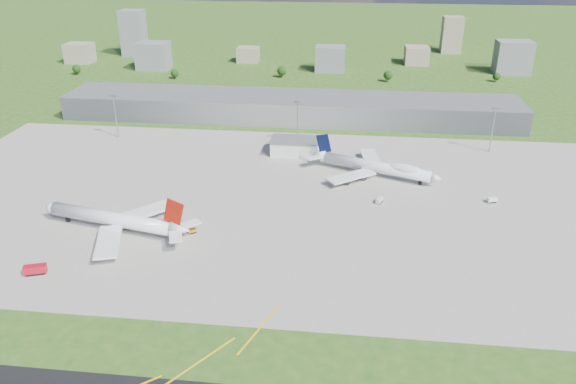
# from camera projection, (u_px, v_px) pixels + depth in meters

# --- Properties ---
(ground) EXTENTS (1400.00, 1400.00, 0.00)m
(ground) POSITION_uv_depth(u_px,v_px,m) (287.00, 125.00, 363.91)
(ground) COLOR #285119
(ground) RESTS_ON ground
(apron) EXTENTS (360.00, 190.00, 0.08)m
(apron) POSITION_uv_depth(u_px,v_px,m) (282.00, 199.00, 263.76)
(apron) COLOR gray
(apron) RESTS_ON ground
(terminal) EXTENTS (300.00, 42.00, 15.00)m
(terminal) POSITION_uv_depth(u_px,v_px,m) (290.00, 108.00, 374.27)
(terminal) COLOR slate
(terminal) RESTS_ON ground
(ops_building) EXTENTS (26.00, 16.00, 8.00)m
(ops_building) POSITION_uv_depth(u_px,v_px,m) (295.00, 147.00, 316.15)
(ops_building) COLOR silver
(ops_building) RESTS_ON ground
(mast_west) EXTENTS (3.50, 2.00, 25.90)m
(mast_west) POSITION_uv_depth(u_px,v_px,m) (115.00, 109.00, 335.27)
(mast_west) COLOR gray
(mast_west) RESTS_ON ground
(mast_center) EXTENTS (3.50, 2.00, 25.90)m
(mast_center) POSITION_uv_depth(u_px,v_px,m) (298.00, 115.00, 323.88)
(mast_center) COLOR gray
(mast_center) RESTS_ON ground
(mast_east) EXTENTS (3.50, 2.00, 25.90)m
(mast_east) POSITION_uv_depth(u_px,v_px,m) (494.00, 122.00, 312.50)
(mast_east) COLOR gray
(mast_east) RESTS_ON ground
(airliner_red_twin) EXTENTS (69.99, 53.71, 19.38)m
(airliner_red_twin) POSITION_uv_depth(u_px,v_px,m) (117.00, 220.00, 233.19)
(airliner_red_twin) COLOR white
(airliner_red_twin) RESTS_ON ground
(airliner_blue_quad) EXTENTS (66.40, 50.58, 18.13)m
(airliner_blue_quad) POSITION_uv_depth(u_px,v_px,m) (377.00, 167.00, 286.38)
(airliner_blue_quad) COLOR white
(airliner_blue_quad) RESTS_ON ground
(fire_truck) EXTENTS (8.41, 5.43, 3.50)m
(fire_truck) POSITION_uv_depth(u_px,v_px,m) (35.00, 270.00, 205.14)
(fire_truck) COLOR #B50C1E
(fire_truck) RESTS_ON ground
(tug_yellow) EXTENTS (4.00, 3.65, 1.75)m
(tug_yellow) POSITION_uv_depth(u_px,v_px,m) (192.00, 231.00, 233.34)
(tug_yellow) COLOR orange
(tug_yellow) RESTS_ON ground
(van_white_near) EXTENTS (3.67, 4.96, 2.35)m
(van_white_near) POSITION_uv_depth(u_px,v_px,m) (379.00, 201.00, 259.28)
(van_white_near) COLOR white
(van_white_near) RESTS_ON ground
(van_white_far) EXTENTS (4.96, 3.51, 2.36)m
(van_white_far) POSITION_uv_depth(u_px,v_px,m) (492.00, 200.00, 259.66)
(van_white_far) COLOR white
(van_white_far) RESTS_ON ground
(bldg_far_w) EXTENTS (24.00, 20.00, 18.00)m
(bldg_far_w) POSITION_uv_depth(u_px,v_px,m) (80.00, 53.00, 536.04)
(bldg_far_w) COLOR gray
(bldg_far_w) RESTS_ON ground
(bldg_w) EXTENTS (28.00, 22.00, 24.00)m
(bldg_w) POSITION_uv_depth(u_px,v_px,m) (153.00, 56.00, 508.48)
(bldg_w) COLOR slate
(bldg_w) RESTS_ON ground
(bldg_cw) EXTENTS (20.00, 18.00, 14.00)m
(bldg_cw) POSITION_uv_depth(u_px,v_px,m) (248.00, 55.00, 538.35)
(bldg_cw) COLOR gray
(bldg_cw) RESTS_ON ground
(bldg_c) EXTENTS (26.00, 20.00, 22.00)m
(bldg_c) POSITION_uv_depth(u_px,v_px,m) (330.00, 59.00, 501.36)
(bldg_c) COLOR slate
(bldg_c) RESTS_ON ground
(bldg_ce) EXTENTS (22.00, 24.00, 16.00)m
(bldg_ce) POSITION_uv_depth(u_px,v_px,m) (417.00, 55.00, 530.38)
(bldg_ce) COLOR gray
(bldg_ce) RESTS_ON ground
(bldg_e) EXTENTS (30.00, 22.00, 28.00)m
(bldg_e) POSITION_uv_depth(u_px,v_px,m) (513.00, 57.00, 492.55)
(bldg_e) COLOR slate
(bldg_e) RESTS_ON ground
(bldg_tall_w) EXTENTS (22.00, 20.00, 44.00)m
(bldg_tall_w) POSITION_uv_depth(u_px,v_px,m) (133.00, 33.00, 562.46)
(bldg_tall_w) COLOR slate
(bldg_tall_w) RESTS_ON ground
(bldg_tall_e) EXTENTS (20.00, 18.00, 36.00)m
(bldg_tall_e) POSITION_uv_depth(u_px,v_px,m) (452.00, 35.00, 576.09)
(bldg_tall_e) COLOR gray
(bldg_tall_e) RESTS_ON ground
(tree_far_w) EXTENTS (7.20, 7.20, 8.80)m
(tree_far_w) POSITION_uv_depth(u_px,v_px,m) (76.00, 69.00, 490.53)
(tree_far_w) COLOR #382314
(tree_far_w) RESTS_ON ground
(tree_w) EXTENTS (6.75, 6.75, 8.25)m
(tree_w) POSITION_uv_depth(u_px,v_px,m) (175.00, 73.00, 476.86)
(tree_w) COLOR #382314
(tree_w) RESTS_ON ground
(tree_c) EXTENTS (8.10, 8.10, 9.90)m
(tree_c) POSITION_uv_depth(u_px,v_px,m) (282.00, 71.00, 480.65)
(tree_c) COLOR #382314
(tree_c) RESTS_ON ground
(tree_e) EXTENTS (7.65, 7.65, 9.35)m
(tree_e) POSITION_uv_depth(u_px,v_px,m) (388.00, 75.00, 466.97)
(tree_e) COLOR #382314
(tree_e) RESTS_ON ground
(tree_far_e) EXTENTS (6.30, 6.30, 7.70)m
(tree_far_e) POSITION_uv_depth(u_px,v_px,m) (497.00, 77.00, 467.08)
(tree_far_e) COLOR #382314
(tree_far_e) RESTS_ON ground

